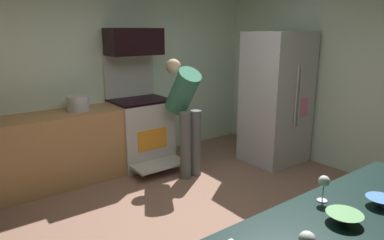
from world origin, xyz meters
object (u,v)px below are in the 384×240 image
(stock_pot, at_px, (78,103))
(oven_range, at_px, (141,129))
(microwave, at_px, (134,42))
(mixing_bowl_large, at_px, (380,202))
(mixing_bowl_small, at_px, (344,218))
(wine_glass_near, at_px, (324,183))
(refrigerator, at_px, (276,99))
(person_cook, at_px, (185,109))

(stock_pot, bearing_deg, oven_range, -0.83)
(microwave, relative_size, mixing_bowl_large, 4.61)
(mixing_bowl_large, bearing_deg, mixing_bowl_small, 175.27)
(mixing_bowl_large, bearing_deg, oven_range, 85.13)
(oven_range, bearing_deg, stock_pot, 179.17)
(microwave, height_order, wine_glass_near, microwave)
(refrigerator, relative_size, stock_pot, 7.02)
(refrigerator, height_order, mixing_bowl_small, refrigerator)
(oven_range, bearing_deg, mixing_bowl_large, -94.87)
(person_cook, xyz_separation_m, mixing_bowl_large, (-0.59, -2.75, 0.03))
(mixing_bowl_large, distance_m, wine_glass_near, 0.33)
(microwave, distance_m, person_cook, 1.17)
(microwave, xyz_separation_m, stock_pot, (-0.85, -0.08, -0.73))
(mixing_bowl_large, bearing_deg, microwave, 85.26)
(mixing_bowl_small, bearing_deg, person_cook, 71.31)
(oven_range, bearing_deg, microwave, 90.00)
(mixing_bowl_small, bearing_deg, oven_range, 79.61)
(oven_range, height_order, person_cook, oven_range)
(microwave, xyz_separation_m, wine_glass_near, (-0.51, -3.28, -0.71))
(wine_glass_near, xyz_separation_m, stock_pot, (-0.35, 3.20, -0.02))
(refrigerator, xyz_separation_m, mixing_bowl_large, (-1.93, -2.38, -0.01))
(person_cook, xyz_separation_m, wine_glass_near, (-0.81, -2.52, 0.12))
(refrigerator, bearing_deg, mixing_bowl_large, -129.09)
(mixing_bowl_small, relative_size, stock_pot, 0.71)
(person_cook, bearing_deg, refrigerator, -15.59)
(stock_pot, bearing_deg, person_cook, -30.62)
(mixing_bowl_large, xyz_separation_m, stock_pot, (-0.56, 3.43, 0.07))
(refrigerator, relative_size, mixing_bowl_large, 11.60)
(stock_pot, bearing_deg, mixing_bowl_small, -86.15)
(mixing_bowl_small, height_order, wine_glass_near, wine_glass_near)
(refrigerator, bearing_deg, mixing_bowl_small, -133.91)
(microwave, height_order, stock_pot, microwave)
(microwave, height_order, refrigerator, microwave)
(microwave, relative_size, refrigerator, 0.40)
(mixing_bowl_large, distance_m, mixing_bowl_small, 0.33)
(wine_glass_near, bearing_deg, oven_range, 81.00)
(oven_range, distance_m, person_cook, 0.83)
(person_cook, height_order, wine_glass_near, person_cook)
(oven_range, xyz_separation_m, mixing_bowl_small, (-0.62, -3.39, 0.41))
(refrigerator, distance_m, wine_glass_near, 3.04)
(wine_glass_near, distance_m, stock_pot, 3.22)
(oven_range, bearing_deg, wine_glass_near, -99.00)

